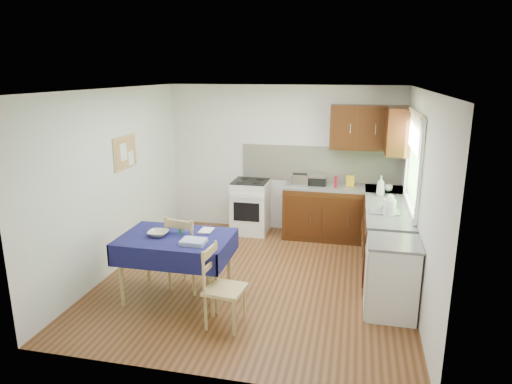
% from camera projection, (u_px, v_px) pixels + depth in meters
% --- Properties ---
extents(floor, '(4.20, 4.20, 0.00)m').
position_uv_depth(floor, '(256.00, 278.00, 6.17)').
color(floor, '#492E13').
rests_on(floor, ground).
extents(ceiling, '(4.00, 4.20, 0.02)m').
position_uv_depth(ceiling, '(256.00, 89.00, 5.53)').
color(ceiling, white).
rests_on(ceiling, wall_back).
extents(wall_back, '(4.00, 0.02, 2.50)m').
position_uv_depth(wall_back, '(283.00, 159.00, 7.83)').
color(wall_back, silver).
rests_on(wall_back, ground).
extents(wall_front, '(4.00, 0.02, 2.50)m').
position_uv_depth(wall_front, '(203.00, 250.00, 3.87)').
color(wall_front, silver).
rests_on(wall_front, ground).
extents(wall_left, '(0.02, 4.20, 2.50)m').
position_uv_depth(wall_left, '(114.00, 181.00, 6.27)').
color(wall_left, silver).
rests_on(wall_left, ground).
extents(wall_right, '(0.02, 4.20, 2.50)m').
position_uv_depth(wall_right, '(420.00, 198.00, 5.43)').
color(wall_right, silver).
rests_on(wall_right, ground).
extents(base_cabinets, '(1.90, 2.30, 0.86)m').
position_uv_depth(base_cabinets, '(361.00, 226.00, 6.96)').
color(base_cabinets, '#341609').
rests_on(base_cabinets, ground).
extents(worktop_back, '(1.90, 0.60, 0.04)m').
position_uv_depth(worktop_back, '(343.00, 188.00, 7.42)').
color(worktop_back, slate).
rests_on(worktop_back, base_cabinets).
extents(worktop_right, '(0.60, 1.70, 0.04)m').
position_uv_depth(worktop_right, '(388.00, 211.00, 6.20)').
color(worktop_right, slate).
rests_on(worktop_right, base_cabinets).
extents(worktop_corner, '(0.60, 0.60, 0.04)m').
position_uv_depth(worktop_corner, '(384.00, 190.00, 7.28)').
color(worktop_corner, slate).
rests_on(worktop_corner, base_cabinets).
extents(splashback, '(2.70, 0.02, 0.60)m').
position_uv_depth(splashback, '(321.00, 164.00, 7.69)').
color(splashback, beige).
rests_on(splashback, wall_back).
extents(upper_cabinets, '(1.20, 0.85, 0.70)m').
position_uv_depth(upper_cabinets, '(377.00, 129.00, 7.07)').
color(upper_cabinets, '#341609').
rests_on(upper_cabinets, wall_back).
extents(stove, '(0.60, 0.61, 0.92)m').
position_uv_depth(stove, '(251.00, 206.00, 7.85)').
color(stove, white).
rests_on(stove, ground).
extents(window, '(0.04, 1.48, 1.26)m').
position_uv_depth(window, '(414.00, 155.00, 5.99)').
color(window, '#365E26').
rests_on(window, wall_right).
extents(fridge, '(0.58, 0.60, 0.89)m').
position_uv_depth(fridge, '(392.00, 278.00, 5.18)').
color(fridge, white).
rests_on(fridge, ground).
extents(corkboard, '(0.04, 0.62, 0.47)m').
position_uv_depth(corkboard, '(125.00, 153.00, 6.45)').
color(corkboard, tan).
rests_on(corkboard, wall_left).
extents(dining_table, '(1.32, 0.89, 0.80)m').
position_uv_depth(dining_table, '(176.00, 244.00, 5.49)').
color(dining_table, '#0F0F3E').
rests_on(dining_table, ground).
extents(chair_far, '(0.51, 0.51, 0.99)m').
position_uv_depth(chair_far, '(186.00, 251.00, 5.75)').
color(chair_far, tan).
rests_on(chair_far, ground).
extents(chair_near, '(0.44, 0.44, 0.91)m').
position_uv_depth(chair_near, '(221.00, 285.00, 4.93)').
color(chair_near, tan).
rests_on(chair_near, ground).
extents(toaster, '(0.28, 0.17, 0.21)m').
position_uv_depth(toaster, '(300.00, 180.00, 7.44)').
color(toaster, silver).
rests_on(toaster, worktop_back).
extents(sandwich_press, '(0.27, 0.24, 0.16)m').
position_uv_depth(sandwich_press, '(318.00, 180.00, 7.49)').
color(sandwich_press, black).
rests_on(sandwich_press, worktop_back).
extents(sauce_bottle, '(0.04, 0.04, 0.20)m').
position_uv_depth(sauce_bottle, '(336.00, 182.00, 7.29)').
color(sauce_bottle, red).
rests_on(sauce_bottle, worktop_back).
extents(yellow_packet, '(0.14, 0.10, 0.17)m').
position_uv_depth(yellow_packet, '(350.00, 181.00, 7.43)').
color(yellow_packet, gold).
rests_on(yellow_packet, worktop_back).
extents(dish_rack, '(0.38, 0.29, 0.18)m').
position_uv_depth(dish_rack, '(385.00, 211.00, 6.05)').
color(dish_rack, gray).
rests_on(dish_rack, worktop_right).
extents(kettle, '(0.16, 0.16, 0.28)m').
position_uv_depth(kettle, '(390.00, 206.00, 5.92)').
color(kettle, white).
rests_on(kettle, worktop_right).
extents(cup, '(0.16, 0.16, 0.10)m').
position_uv_depth(cup, '(389.00, 188.00, 7.11)').
color(cup, white).
rests_on(cup, worktop_back).
extents(soap_bottle_a, '(0.14, 0.14, 0.31)m').
position_uv_depth(soap_bottle_a, '(381.00, 186.00, 6.81)').
color(soap_bottle_a, white).
rests_on(soap_bottle_a, worktop_right).
extents(soap_bottle_b, '(0.11, 0.10, 0.19)m').
position_uv_depth(soap_bottle_b, '(381.00, 189.00, 6.89)').
color(soap_bottle_b, blue).
rests_on(soap_bottle_b, worktop_right).
extents(soap_bottle_c, '(0.15, 0.15, 0.18)m').
position_uv_depth(soap_bottle_c, '(387.00, 206.00, 6.03)').
color(soap_bottle_c, '#258A38').
rests_on(soap_bottle_c, worktop_right).
extents(plate_bowl, '(0.26, 0.26, 0.06)m').
position_uv_depth(plate_bowl, '(158.00, 233.00, 5.47)').
color(plate_bowl, beige).
rests_on(plate_bowl, dining_table).
extents(book, '(0.16, 0.22, 0.02)m').
position_uv_depth(book, '(200.00, 230.00, 5.65)').
color(book, white).
rests_on(book, dining_table).
extents(spice_jar, '(0.05, 0.05, 0.10)m').
position_uv_depth(spice_jar, '(180.00, 229.00, 5.56)').
color(spice_jar, '#258935').
rests_on(spice_jar, dining_table).
extents(tea_towel, '(0.28, 0.22, 0.05)m').
position_uv_depth(tea_towel, '(194.00, 242.00, 5.22)').
color(tea_towel, '#26458D').
rests_on(tea_towel, dining_table).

